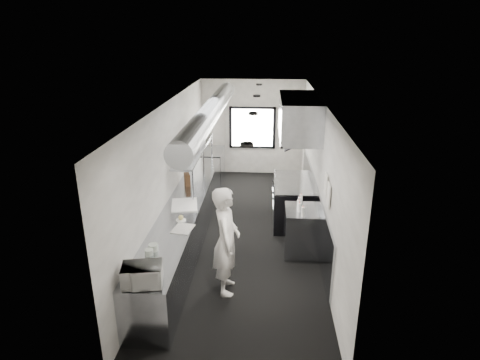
% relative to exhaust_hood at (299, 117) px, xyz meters
% --- Properties ---
extents(floor, '(3.00, 8.00, 0.01)m').
position_rel_exhaust_hood_xyz_m(floor, '(-1.10, -0.70, -2.39)').
color(floor, black).
rests_on(floor, ground).
extents(ceiling, '(3.00, 8.00, 0.01)m').
position_rel_exhaust_hood_xyz_m(ceiling, '(-1.10, -0.70, 0.41)').
color(ceiling, silver).
rests_on(ceiling, wall_back).
extents(wall_back, '(3.00, 0.02, 2.80)m').
position_rel_exhaust_hood_xyz_m(wall_back, '(-1.10, 3.30, -0.99)').
color(wall_back, silver).
rests_on(wall_back, floor).
extents(wall_front, '(3.00, 0.02, 2.80)m').
position_rel_exhaust_hood_xyz_m(wall_front, '(-1.10, -4.70, -0.99)').
color(wall_front, silver).
rests_on(wall_front, floor).
extents(wall_left, '(0.02, 8.00, 2.80)m').
position_rel_exhaust_hood_xyz_m(wall_left, '(-2.60, -0.70, -0.99)').
color(wall_left, silver).
rests_on(wall_left, floor).
extents(wall_right, '(0.02, 8.00, 2.80)m').
position_rel_exhaust_hood_xyz_m(wall_right, '(0.40, -0.70, -0.99)').
color(wall_right, silver).
rests_on(wall_right, floor).
extents(wall_cladding, '(0.03, 5.50, 1.10)m').
position_rel_exhaust_hood_xyz_m(wall_cladding, '(0.38, -0.40, -1.84)').
color(wall_cladding, gray).
rests_on(wall_cladding, wall_right).
extents(hvac_duct, '(0.40, 6.40, 0.40)m').
position_rel_exhaust_hood_xyz_m(hvac_duct, '(-1.80, -0.30, 0.16)').
color(hvac_duct, gray).
rests_on(hvac_duct, ceiling).
extents(service_window, '(1.36, 0.05, 1.25)m').
position_rel_exhaust_hood_xyz_m(service_window, '(-1.10, 3.26, -0.99)').
color(service_window, white).
rests_on(service_window, wall_back).
extents(exhaust_hood, '(0.81, 2.20, 0.88)m').
position_rel_exhaust_hood_xyz_m(exhaust_hood, '(0.00, 0.00, 0.00)').
color(exhaust_hood, gray).
rests_on(exhaust_hood, ceiling).
extents(prep_counter, '(0.70, 6.00, 0.90)m').
position_rel_exhaust_hood_xyz_m(prep_counter, '(-2.25, -1.20, -1.94)').
color(prep_counter, gray).
rests_on(prep_counter, floor).
extents(pass_shelf, '(0.45, 3.00, 0.68)m').
position_rel_exhaust_hood_xyz_m(pass_shelf, '(-2.29, 0.30, -0.86)').
color(pass_shelf, gray).
rests_on(pass_shelf, prep_counter).
extents(range, '(0.88, 1.60, 0.94)m').
position_rel_exhaust_hood_xyz_m(range, '(-0.06, 0.00, -1.92)').
color(range, black).
rests_on(range, floor).
extents(bottle_station, '(0.65, 0.80, 0.90)m').
position_rel_exhaust_hood_xyz_m(bottle_station, '(0.05, -1.40, -1.94)').
color(bottle_station, gray).
rests_on(bottle_station, floor).
extents(far_work_table, '(0.70, 1.20, 0.90)m').
position_rel_exhaust_hood_xyz_m(far_work_table, '(-2.25, 2.50, -1.94)').
color(far_work_table, gray).
rests_on(far_work_table, floor).
extents(notice_sheet_a, '(0.02, 0.28, 0.38)m').
position_rel_exhaust_hood_xyz_m(notice_sheet_a, '(0.37, -1.90, -0.79)').
color(notice_sheet_a, silver).
rests_on(notice_sheet_a, wall_right).
extents(notice_sheet_b, '(0.02, 0.28, 0.38)m').
position_rel_exhaust_hood_xyz_m(notice_sheet_b, '(0.37, -2.25, -0.84)').
color(notice_sheet_b, silver).
rests_on(notice_sheet_b, wall_right).
extents(line_cook, '(0.49, 0.70, 1.83)m').
position_rel_exhaust_hood_xyz_m(line_cook, '(-1.27, -2.75, -1.48)').
color(line_cook, silver).
rests_on(line_cook, floor).
extents(microwave, '(0.55, 0.45, 0.29)m').
position_rel_exhaust_hood_xyz_m(microwave, '(-2.25, -3.99, -1.34)').
color(microwave, silver).
rests_on(microwave, prep_counter).
extents(deli_tub_a, '(0.16, 0.16, 0.09)m').
position_rel_exhaust_hood_xyz_m(deli_tub_a, '(-2.39, -3.24, -1.44)').
color(deli_tub_a, '#AAB4A6').
rests_on(deli_tub_a, prep_counter).
extents(deli_tub_b, '(0.20, 0.20, 0.11)m').
position_rel_exhaust_hood_xyz_m(deli_tub_b, '(-2.36, -3.10, -1.44)').
color(deli_tub_b, '#AAB4A6').
rests_on(deli_tub_b, prep_counter).
extents(newspaper, '(0.38, 0.45, 0.01)m').
position_rel_exhaust_hood_xyz_m(newspaper, '(-2.05, -2.36, -1.49)').
color(newspaper, white).
rests_on(newspaper, prep_counter).
extents(small_plate, '(0.20, 0.20, 0.01)m').
position_rel_exhaust_hood_xyz_m(small_plate, '(-2.15, -2.04, -1.48)').
color(small_plate, white).
rests_on(small_plate, prep_counter).
extents(pastry, '(0.09, 0.09, 0.09)m').
position_rel_exhaust_hood_xyz_m(pastry, '(-2.15, -2.04, -1.43)').
color(pastry, tan).
rests_on(pastry, small_plate).
extents(cutting_board, '(0.60, 0.73, 0.02)m').
position_rel_exhaust_hood_xyz_m(cutting_board, '(-2.22, -1.36, -1.48)').
color(cutting_board, silver).
rests_on(cutting_board, prep_counter).
extents(knife_block, '(0.18, 0.26, 0.26)m').
position_rel_exhaust_hood_xyz_m(knife_block, '(-2.38, -0.26, -1.36)').
color(knife_block, '#4C301B').
rests_on(knife_block, prep_counter).
extents(plate_stack_a, '(0.31, 0.31, 0.31)m').
position_rel_exhaust_hood_xyz_m(plate_stack_a, '(-2.32, -0.46, -0.67)').
color(plate_stack_a, white).
rests_on(plate_stack_a, pass_shelf).
extents(plate_stack_b, '(0.28, 0.28, 0.32)m').
position_rel_exhaust_hood_xyz_m(plate_stack_b, '(-2.32, -0.13, -0.66)').
color(plate_stack_b, white).
rests_on(plate_stack_b, pass_shelf).
extents(plate_stack_c, '(0.30, 0.30, 0.37)m').
position_rel_exhaust_hood_xyz_m(plate_stack_c, '(-2.30, 0.57, -0.63)').
color(plate_stack_c, white).
rests_on(plate_stack_c, pass_shelf).
extents(plate_stack_d, '(0.33, 0.33, 0.39)m').
position_rel_exhaust_hood_xyz_m(plate_stack_d, '(-2.29, 1.15, -0.63)').
color(plate_stack_d, white).
rests_on(plate_stack_d, pass_shelf).
extents(squeeze_bottle_a, '(0.08, 0.08, 0.19)m').
position_rel_exhaust_hood_xyz_m(squeeze_bottle_a, '(0.02, -1.71, -1.40)').
color(squeeze_bottle_a, silver).
rests_on(squeeze_bottle_a, bottle_station).
extents(squeeze_bottle_b, '(0.07, 0.07, 0.18)m').
position_rel_exhaust_hood_xyz_m(squeeze_bottle_b, '(-0.02, -1.51, -1.40)').
color(squeeze_bottle_b, silver).
rests_on(squeeze_bottle_b, bottle_station).
extents(squeeze_bottle_c, '(0.08, 0.08, 0.20)m').
position_rel_exhaust_hood_xyz_m(squeeze_bottle_c, '(-0.03, -1.42, -1.39)').
color(squeeze_bottle_c, silver).
rests_on(squeeze_bottle_c, bottle_station).
extents(squeeze_bottle_d, '(0.08, 0.08, 0.20)m').
position_rel_exhaust_hood_xyz_m(squeeze_bottle_d, '(-0.00, -1.29, -1.39)').
color(squeeze_bottle_d, silver).
rests_on(squeeze_bottle_d, bottle_station).
extents(squeeze_bottle_e, '(0.08, 0.08, 0.19)m').
position_rel_exhaust_hood_xyz_m(squeeze_bottle_e, '(0.03, -1.11, -1.40)').
color(squeeze_bottle_e, silver).
rests_on(squeeze_bottle_e, bottle_station).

